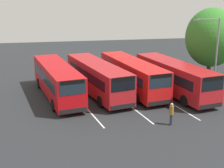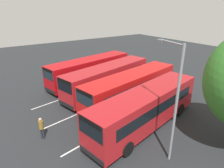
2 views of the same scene
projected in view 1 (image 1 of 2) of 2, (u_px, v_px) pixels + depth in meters
name	position (u px, v px, depth m)	size (l,w,h in m)	color
ground_plane	(115.00, 94.00, 30.56)	(74.16, 74.16, 0.00)	#232628
bus_far_left	(57.00, 80.00, 29.32)	(11.51, 4.47, 3.07)	#B70C11
bus_center_left	(97.00, 77.00, 30.17)	(11.51, 4.91, 3.07)	#AD191E
bus_center_right	(132.00, 75.00, 31.16)	(11.51, 4.38, 3.07)	red
bus_far_right	(174.00, 77.00, 30.37)	(11.51, 4.49, 3.07)	#AD191E
pedestrian	(171.00, 112.00, 23.14)	(0.45, 0.45, 1.72)	#232833
street_lamp	(214.00, 52.00, 29.14)	(0.70, 2.36, 7.28)	gray
depot_tree	(211.00, 38.00, 33.59)	(5.95, 5.36, 8.04)	#4C3823
lane_stripe_outer_left	(77.00, 97.00, 29.85)	(15.68, 0.12, 0.01)	silver
lane_stripe_inner_left	(115.00, 94.00, 30.56)	(15.68, 0.12, 0.01)	silver
lane_stripe_inner_right	(152.00, 92.00, 31.26)	(15.68, 0.12, 0.01)	silver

